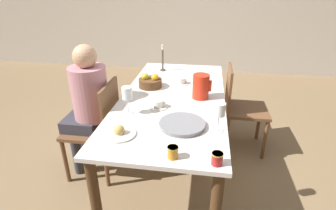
% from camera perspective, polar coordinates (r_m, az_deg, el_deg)
% --- Properties ---
extents(ground_plane, '(20.00, 20.00, 0.00)m').
position_cam_1_polar(ground_plane, '(2.65, 0.96, -12.61)').
color(ground_plane, '#7F6647').
extents(wall_back, '(10.00, 0.06, 2.60)m').
position_cam_1_polar(wall_back, '(5.12, 6.05, 21.65)').
color(wall_back, beige).
rests_on(wall_back, ground_plane).
extents(dining_table, '(0.88, 1.91, 0.73)m').
position_cam_1_polar(dining_table, '(2.31, 1.07, -0.15)').
color(dining_table, silver).
rests_on(dining_table, ground_plane).
extents(chair_person_side, '(0.42, 0.42, 0.89)m').
position_cam_1_polar(chair_person_side, '(2.38, -14.96, -4.54)').
color(chair_person_side, brown).
rests_on(chair_person_side, ground_plane).
extents(chair_opposite, '(0.42, 0.42, 0.89)m').
position_cam_1_polar(chair_opposite, '(2.76, 15.35, -0.22)').
color(chair_opposite, brown).
rests_on(chair_opposite, ground_plane).
extents(person_seated, '(0.39, 0.41, 1.19)m').
position_cam_1_polar(person_seated, '(2.34, -17.17, 0.89)').
color(person_seated, '#33333D').
rests_on(person_seated, ground_plane).
extents(red_pitcher, '(0.16, 0.14, 0.21)m').
position_cam_1_polar(red_pitcher, '(2.22, 7.15, 4.00)').
color(red_pitcher, red).
rests_on(red_pitcher, dining_table).
extents(wine_glass_water, '(0.08, 0.08, 0.21)m').
position_cam_1_polar(wine_glass_water, '(1.94, -8.92, 2.36)').
color(wine_glass_water, white).
rests_on(wine_glass_water, dining_table).
extents(wine_glass_juice, '(0.08, 0.08, 0.21)m').
position_cam_1_polar(wine_glass_juice, '(1.72, 11.12, -1.27)').
color(wine_glass_juice, white).
rests_on(wine_glass_juice, dining_table).
extents(teacup_near_person, '(0.15, 0.15, 0.06)m').
position_cam_1_polar(teacup_near_person, '(2.07, -2.12, 0.18)').
color(teacup_near_person, silver).
rests_on(teacup_near_person, dining_table).
extents(teacup_across, '(0.15, 0.15, 0.06)m').
position_cam_1_polar(teacup_across, '(2.55, 2.81, 5.21)').
color(teacup_across, silver).
rests_on(teacup_across, dining_table).
extents(serving_tray, '(0.32, 0.32, 0.03)m').
position_cam_1_polar(serving_tray, '(1.81, 3.08, -4.23)').
color(serving_tray, gray).
rests_on(serving_tray, dining_table).
extents(bread_plate, '(0.21, 0.21, 0.07)m').
position_cam_1_polar(bread_plate, '(1.74, -10.52, -5.90)').
color(bread_plate, silver).
rests_on(bread_plate, dining_table).
extents(jam_jar_amber, '(0.06, 0.06, 0.07)m').
position_cam_1_polar(jam_jar_amber, '(1.50, 1.04, -10.14)').
color(jam_jar_amber, '#C67A1E').
rests_on(jam_jar_amber, dining_table).
extents(jam_jar_red, '(0.06, 0.06, 0.07)m').
position_cam_1_polar(jam_jar_red, '(1.47, 10.66, -11.31)').
color(jam_jar_red, '#A81E1E').
rests_on(jam_jar_red, dining_table).
extents(fruit_bowl, '(0.22, 0.22, 0.13)m').
position_cam_1_polar(fruit_bowl, '(2.47, -3.90, 5.01)').
color(fruit_bowl, brown).
rests_on(fruit_bowl, dining_table).
extents(candlestick_tall, '(0.06, 0.06, 0.29)m').
position_cam_1_polar(candlestick_tall, '(2.91, -1.17, 9.55)').
color(candlestick_tall, '#4C4238').
rests_on(candlestick_tall, dining_table).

